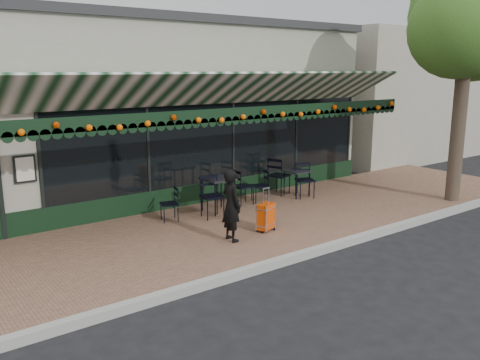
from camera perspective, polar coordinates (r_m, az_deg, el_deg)
ground at (r=9.57m, az=6.59°, el=-8.69°), size 80.00×80.00×0.00m
sidewalk at (r=11.00m, az=-0.60°, el=-5.38°), size 18.00×4.00×0.15m
curb at (r=9.49m, az=6.94°, el=-8.40°), size 18.00×0.16×0.15m
restaurant_building at (r=15.61m, az=-13.54°, el=7.78°), size 12.00×9.60×4.50m
neighbor_building_right at (r=24.05m, az=16.34°, el=9.42°), size 12.00×8.00×4.80m
woman at (r=9.79m, az=-0.98°, el=-2.86°), size 0.37×0.53×1.41m
suitcase at (r=10.47m, az=2.92°, el=-4.14°), size 0.45×0.35×0.91m
cafe_table_a at (r=13.31m, az=6.43°, el=0.77°), size 0.56×0.56×0.69m
cafe_table_b at (r=11.78m, az=-2.47°, el=-0.16°), size 0.65×0.65×0.81m
chair_a_left at (r=12.73m, az=2.26°, el=-0.71°), size 0.51×0.51×0.80m
chair_a_right at (r=13.53m, az=4.40°, el=0.49°), size 0.62×0.62×1.00m
chair_a_front at (r=13.24m, az=7.31°, el=-0.05°), size 0.60×0.60×0.91m
chair_b_left at (r=11.24m, az=-7.95°, el=-2.70°), size 0.46×0.46×0.75m
chair_b_right at (r=12.50m, az=0.37°, el=-0.76°), size 0.47×0.47×0.88m
chair_b_front at (r=11.37m, az=-3.13°, el=-1.91°), size 0.56×0.56×0.95m
street_tree at (r=13.98m, az=24.40°, el=15.58°), size 3.21×2.78×5.90m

